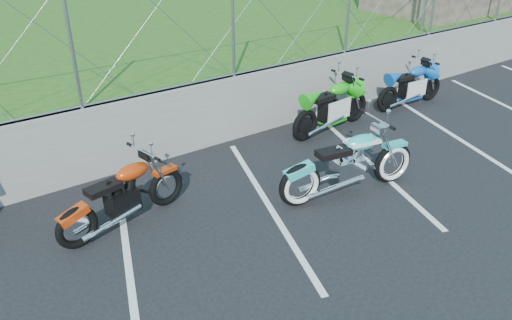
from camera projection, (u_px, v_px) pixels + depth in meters
ground at (308, 234)px, 7.35m from camera, size 90.00×90.00×0.00m
retaining_wall at (191, 118)px, 9.60m from camera, size 30.00×0.22×1.30m
grass_field at (49, 25)px, 16.85m from camera, size 30.00×20.00×1.30m
chain_link_fence at (186, 32)px, 8.84m from camera, size 28.00×0.03×2.00m
parking_lines at (323, 182)px, 8.69m from camera, size 18.29×4.31×0.01m
cruiser_turquoise at (350, 166)px, 8.17m from camera, size 2.53×0.80×1.27m
naked_orange at (125, 197)px, 7.39m from camera, size 2.16×0.73×1.09m
sportbike_green at (333, 108)px, 10.48m from camera, size 2.24×0.80×1.16m
sportbike_blue at (411, 87)px, 11.79m from camera, size 2.08×0.74×1.07m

